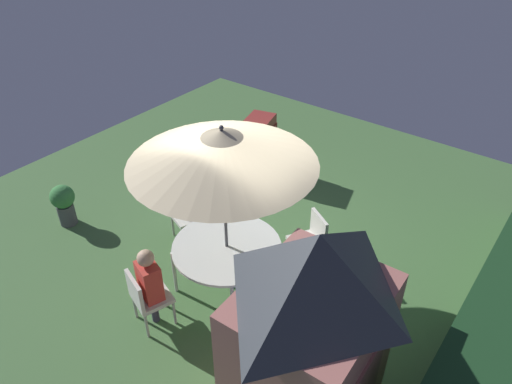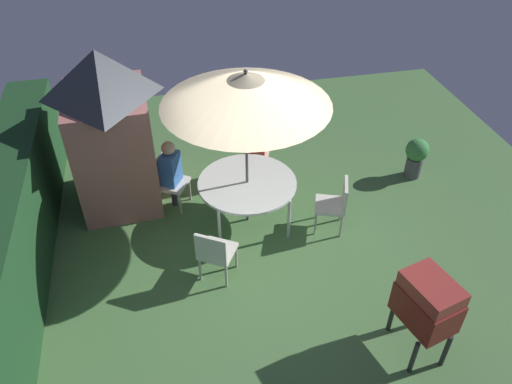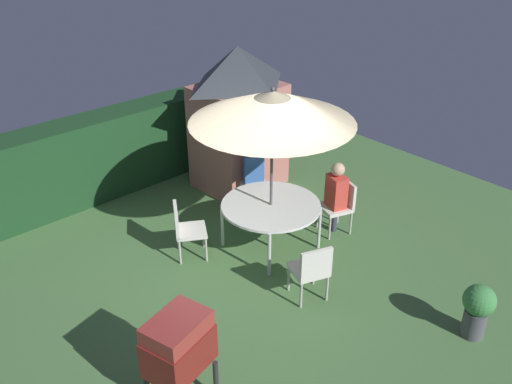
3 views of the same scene
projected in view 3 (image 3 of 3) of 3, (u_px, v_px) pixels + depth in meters
The scene contains 13 objects.
ground_plane at pixel (237, 269), 8.33m from camera, with size 11.00×11.00×0.00m, color #47703D.
hedge_backdrop at pixel (115, 152), 10.24m from camera, with size 7.18×0.69×1.53m.
garden_shed at pixel (238, 117), 10.11m from camera, with size 1.63×1.37×2.68m.
patio_table at pixel (271, 207), 8.50m from camera, with size 1.55×1.55×0.78m.
patio_umbrella at pixel (272, 107), 7.72m from camera, with size 2.41×2.41×2.66m.
bbq_grill at pixel (178, 346), 5.76m from camera, with size 0.81×0.66×1.20m.
chair_near_shed at pixel (340, 203), 9.05m from camera, with size 0.59×0.58×0.90m.
chair_far_side at pixel (252, 179), 9.80m from camera, with size 0.63×0.63×0.90m.
chair_toward_hedge at pixel (185, 227), 8.38m from camera, with size 0.64×0.63×0.90m.
chair_toward_house at pixel (311, 269), 7.47m from camera, with size 0.59×0.60×0.90m.
potted_plant_by_shed at pixel (478, 308), 6.89m from camera, with size 0.41×0.41×0.77m.
person_in_red at pixel (336, 190), 8.89m from camera, with size 0.34×0.40×1.26m.
person_in_blue at pixel (253, 168), 9.60m from camera, with size 0.41×0.38×1.26m.
Camera 3 is at (-4.32, -5.19, 5.03)m, focal length 38.58 mm.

